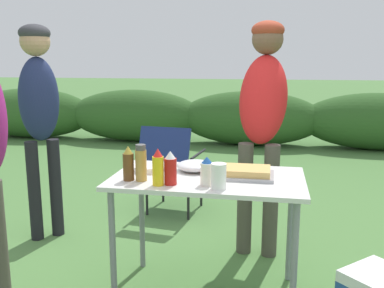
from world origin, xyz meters
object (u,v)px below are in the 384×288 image
at_px(folding_table, 208,189).
at_px(food_tray, 243,172).
at_px(camp_chair_green_behind_table, 170,165).
at_px(plate_stack, 149,168).
at_px(standing_person_in_olive_jacket, 39,104).
at_px(beer_bottle, 128,164).
at_px(mayo_bottle, 207,172).
at_px(mixing_bowl, 195,166).
at_px(mustard_bottle, 158,168).
at_px(standing_person_with_beanie, 263,107).
at_px(spice_jar, 141,163).
at_px(paper_cup_stack, 219,176).
at_px(ketchup_bottle, 170,169).

xyz_separation_m(folding_table, food_tray, (0.20, 0.03, 0.10)).
bearing_deg(camp_chair_green_behind_table, plate_stack, -75.28).
xyz_separation_m(standing_person_in_olive_jacket, camp_chair_green_behind_table, (0.86, 0.68, -0.61)).
bearing_deg(beer_bottle, mayo_bottle, -1.27).
bearing_deg(mayo_bottle, mixing_bowl, 111.90).
distance_m(folding_table, mustard_bottle, 0.37).
xyz_separation_m(plate_stack, mayo_bottle, (0.39, -0.24, 0.06)).
relative_size(food_tray, standing_person_with_beanie, 0.21).
height_order(standing_person_in_olive_jacket, camp_chair_green_behind_table, standing_person_in_olive_jacket).
bearing_deg(standing_person_in_olive_jacket, spice_jar, -80.99).
bearing_deg(paper_cup_stack, mustard_bottle, 178.22).
distance_m(food_tray, mayo_bottle, 0.27).
xyz_separation_m(spice_jar, ketchup_bottle, (0.18, -0.04, -0.01)).
relative_size(spice_jar, standing_person_with_beanie, 0.12).
distance_m(beer_bottle, mustard_bottle, 0.20).
relative_size(mixing_bowl, mayo_bottle, 1.44).
bearing_deg(paper_cup_stack, mixing_bowl, 118.11).
relative_size(mayo_bottle, standing_person_in_olive_jacket, 0.09).
distance_m(plate_stack, standing_person_in_olive_jacket, 1.20).
height_order(paper_cup_stack, ketchup_bottle, ketchup_bottle).
xyz_separation_m(folding_table, mustard_bottle, (-0.24, -0.22, 0.17)).
bearing_deg(mixing_bowl, camp_chair_green_behind_table, 110.44).
height_order(ketchup_bottle, mustard_bottle, mustard_bottle).
height_order(food_tray, mustard_bottle, mustard_bottle).
distance_m(paper_cup_stack, mayo_bottle, 0.10).
bearing_deg(paper_cup_stack, spice_jar, 169.90).
xyz_separation_m(folding_table, camp_chair_green_behind_table, (-0.54, 1.30, -0.20)).
bearing_deg(mayo_bottle, mustard_bottle, -168.10).
xyz_separation_m(folding_table, beer_bottle, (-0.42, -0.16, 0.17)).
xyz_separation_m(beer_bottle, mustard_bottle, (0.19, -0.06, 0.00)).
distance_m(standing_person_in_olive_jacket, camp_chair_green_behind_table, 1.25).
bearing_deg(mixing_bowl, folding_table, -50.74).
bearing_deg(beer_bottle, mixing_bowl, 39.97).
bearing_deg(mixing_bowl, mayo_bottle, -68.10).
bearing_deg(mayo_bottle, plate_stack, 148.68).
xyz_separation_m(spice_jar, standing_person_in_olive_jacket, (-1.04, 0.77, 0.23)).
bearing_deg(folding_table, mayo_bottle, -83.54).
bearing_deg(standing_person_in_olive_jacket, beer_bottle, -83.15).
bearing_deg(folding_table, beer_bottle, -159.52).
bearing_deg(ketchup_bottle, mixing_bowl, 75.66).
bearing_deg(standing_person_with_beanie, mixing_bowl, -114.49).
bearing_deg(food_tray, paper_cup_stack, -112.65).
relative_size(beer_bottle, ketchup_bottle, 1.06).
height_order(plate_stack, ketchup_bottle, ketchup_bottle).
relative_size(standing_person_with_beanie, camp_chair_green_behind_table, 2.02).
bearing_deg(plate_stack, standing_person_in_olive_jacket, 151.84).
distance_m(mixing_bowl, standing_person_in_olive_jacket, 1.42).
distance_m(plate_stack, mayo_bottle, 0.46).
height_order(mixing_bowl, beer_bottle, beer_bottle).
bearing_deg(mayo_bottle, beer_bottle, 178.73).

